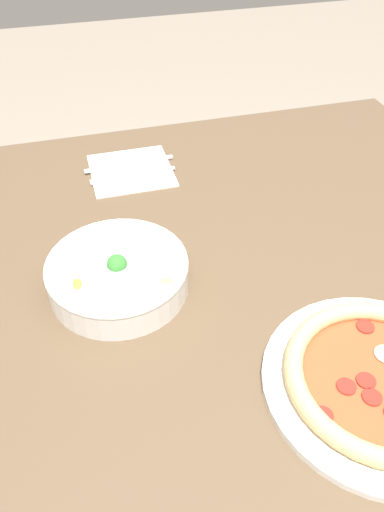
{
  "coord_description": "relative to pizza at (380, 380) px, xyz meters",
  "views": [
    {
      "loc": [
        -0.45,
        0.28,
        1.31
      ],
      "look_at": [
        0.16,
        0.11,
        0.75
      ],
      "focal_mm": 35.0,
      "sensor_mm": 36.0,
      "label": 1
    }
  ],
  "objects": [
    {
      "name": "dining_table",
      "position": [
        0.14,
        0.07,
        -0.1
      ],
      "size": [
        1.33,
        1.08,
        0.73
      ],
      "color": "brown",
      "rests_on": "ground_plane"
    },
    {
      "name": "pizza",
      "position": [
        0.0,
        0.0,
        0.0
      ],
      "size": [
        0.31,
        0.31,
        0.04
      ],
      "color": "white",
      "rests_on": "dining_table"
    },
    {
      "name": "knife",
      "position": [
        0.64,
        0.21,
        -0.01
      ],
      "size": [
        0.02,
        0.2,
        0.01
      ],
      "rotation": [
        0.0,
        0.0,
        1.62
      ],
      "color": "silver",
      "rests_on": "napkin"
    },
    {
      "name": "bowl",
      "position": [
        0.28,
        0.3,
        0.01
      ],
      "size": [
        0.23,
        0.23,
        0.07
      ],
      "color": "white",
      "rests_on": "dining_table"
    },
    {
      "name": "napkin",
      "position": [
        0.62,
        0.22,
        -0.02
      ],
      "size": [
        0.17,
        0.17,
        0.0
      ],
      "color": "white",
      "rests_on": "dining_table"
    },
    {
      "name": "ground_plane",
      "position": [
        0.14,
        0.07,
        -0.75
      ],
      "size": [
        8.0,
        8.0,
        0.0
      ],
      "primitive_type": "plane",
      "color": "gray"
    },
    {
      "name": "fork",
      "position": [
        0.6,
        0.22,
        -0.01
      ],
      "size": [
        0.02,
        0.18,
        0.0
      ],
      "rotation": [
        0.0,
        0.0,
        1.62
      ],
      "color": "silver",
      "rests_on": "napkin"
    }
  ]
}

